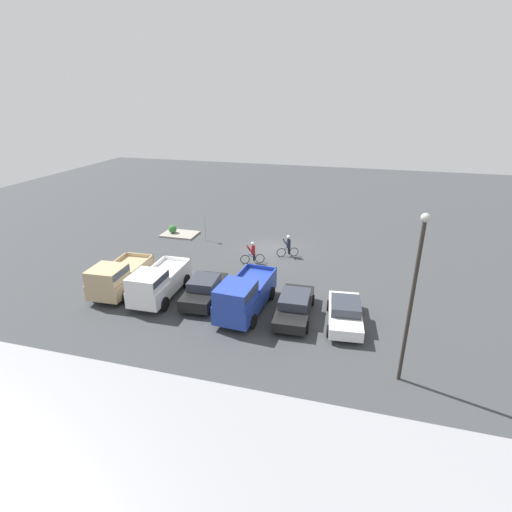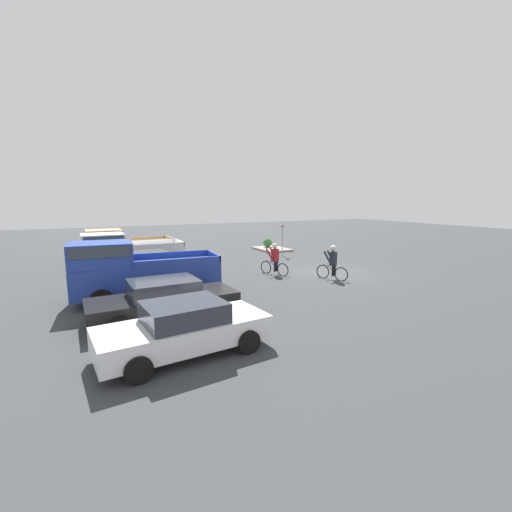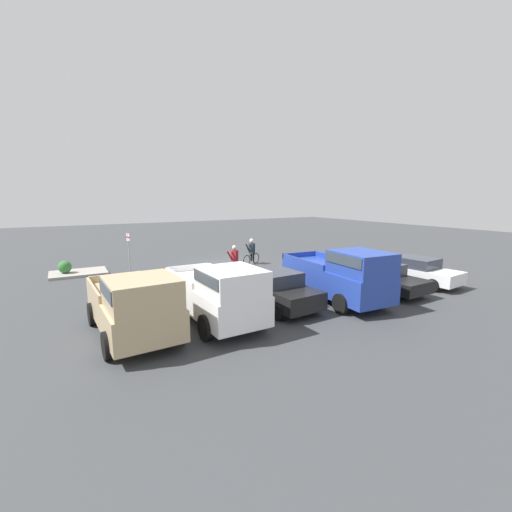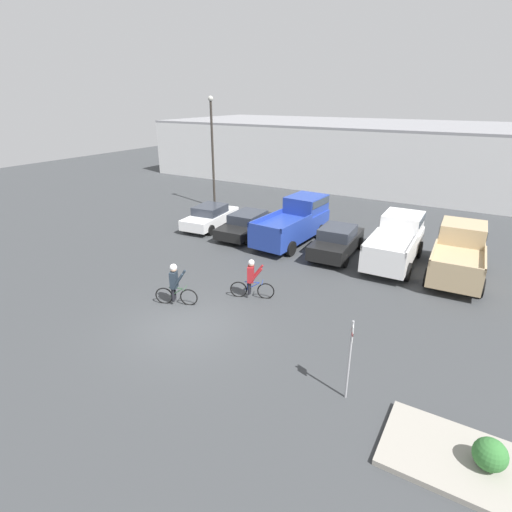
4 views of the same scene
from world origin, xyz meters
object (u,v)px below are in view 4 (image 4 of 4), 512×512
object	(u,v)px
pickup_truck_2	(459,251)
pickup_truck_1	(396,240)
pickup_truck_0	(296,220)
lamppost	(212,145)
fire_lane_sign	(350,353)
sedan_0	(210,216)
sedan_2	(337,241)
cyclist_1	(175,284)
sedan_1	(248,224)
shrub	(490,454)
cyclist_0	(252,279)

from	to	relation	value
pickup_truck_2	pickup_truck_1	bearing A→B (deg)	177.70
pickup_truck_0	lamppost	distance (m)	9.59
fire_lane_sign	sedan_0	bearing A→B (deg)	140.05
sedan_0	pickup_truck_1	world-z (taller)	pickup_truck_1
sedan_2	pickup_truck_2	size ratio (longest dim) A/B	0.86
pickup_truck_2	fire_lane_sign	xyz separation A→B (m)	(-1.61, -10.42, 0.33)
pickup_truck_0	cyclist_1	world-z (taller)	pickup_truck_0
sedan_2	cyclist_1	distance (m)	9.01
sedan_1	pickup_truck_1	bearing A→B (deg)	1.68
fire_lane_sign	shrub	distance (m)	3.60
sedan_0	sedan_2	xyz separation A→B (m)	(8.40, -0.44, 0.05)
pickup_truck_1	cyclist_0	xyz separation A→B (m)	(-4.05, -6.90, -0.28)
lamppost	sedan_0	bearing A→B (deg)	-56.58
sedan_0	sedan_1	size ratio (longest dim) A/B	0.93
shrub	sedan_0	bearing A→B (deg)	145.04
sedan_2	fire_lane_sign	world-z (taller)	fire_lane_sign
cyclist_0	fire_lane_sign	xyz separation A→B (m)	(5.23, -3.63, 0.60)
sedan_0	shrub	bearing A→B (deg)	-34.96
pickup_truck_0	shrub	distance (m)	15.31
sedan_2	cyclist_0	xyz separation A→B (m)	(-1.26, -6.29, 0.11)
pickup_truck_1	fire_lane_sign	distance (m)	10.60
cyclist_1	lamppost	bearing A→B (deg)	120.57
cyclist_1	lamppost	size ratio (longest dim) A/B	0.23
lamppost	pickup_truck_0	bearing A→B (deg)	-23.45
pickup_truck_0	fire_lane_sign	world-z (taller)	fire_lane_sign
sedan_0	pickup_truck_0	distance (m)	5.67
sedan_0	cyclist_0	xyz separation A→B (m)	(7.14, -6.73, 0.16)
pickup_truck_2	shrub	world-z (taller)	pickup_truck_2
cyclist_1	shrub	xyz separation A→B (m)	(10.90, -2.30, -0.39)
pickup_truck_1	cyclist_0	bearing A→B (deg)	-120.41
lamppost	shrub	size ratio (longest dim) A/B	10.75
pickup_truck_0	pickup_truck_2	distance (m)	8.36
pickup_truck_1	fire_lane_sign	size ratio (longest dim) A/B	2.15
pickup_truck_1	pickup_truck_2	distance (m)	2.79
sedan_2	cyclist_0	size ratio (longest dim) A/B	2.56
sedan_0	cyclist_0	distance (m)	9.81
sedan_0	shrub	size ratio (longest dim) A/B	6.27
pickup_truck_1	lamppost	xyz separation A→B (m)	(-13.84, 3.84, 3.30)
pickup_truck_0	lamppost	bearing A→B (deg)	156.55
pickup_truck_0	pickup_truck_1	world-z (taller)	pickup_truck_0
sedan_2	shrub	bearing A→B (deg)	-55.14
cyclist_0	shrub	distance (m)	9.65
pickup_truck_1	cyclist_1	size ratio (longest dim) A/B	2.96
cyclist_0	cyclist_1	bearing A→B (deg)	-138.55
shrub	fire_lane_sign	bearing A→B (deg)	168.88
sedan_1	shrub	distance (m)	16.98
lamppost	pickup_truck_2	bearing A→B (deg)	-13.38
cyclist_1	sedan_1	bearing A→B (deg)	103.50
pickup_truck_2	sedan_0	bearing A→B (deg)	-179.76
sedan_2	pickup_truck_1	xyz separation A→B (m)	(2.79, 0.61, 0.39)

